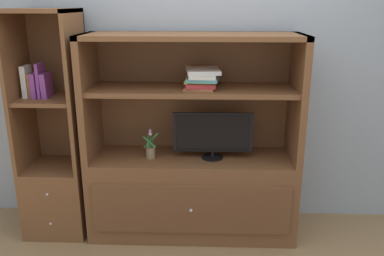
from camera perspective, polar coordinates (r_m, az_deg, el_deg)
name	(u,v)px	position (r m, az deg, el deg)	size (l,w,h in m)	color
painted_rear_wall	(194,55)	(3.33, 0.25, 10.31)	(6.00, 0.10, 2.80)	#9EA8B2
media_console	(192,173)	(3.24, 0.04, -6.41)	(1.62, 0.54, 1.60)	brown
tv_monitor	(213,134)	(3.08, 2.96, -0.85)	(0.61, 0.17, 0.37)	black
potted_plant	(151,151)	(3.14, -5.88, -3.22)	(0.12, 0.10, 0.24)	#8C7251
magazine_stack	(202,78)	(3.00, 1.44, 7.09)	(0.27, 0.35, 0.14)	#A56638
bookshelf_tall	(57,163)	(3.43, -18.57, -4.78)	(0.48, 0.49, 1.77)	brown
upright_book_row	(37,83)	(3.27, -21.12, 5.92)	(0.19, 0.17, 0.26)	silver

